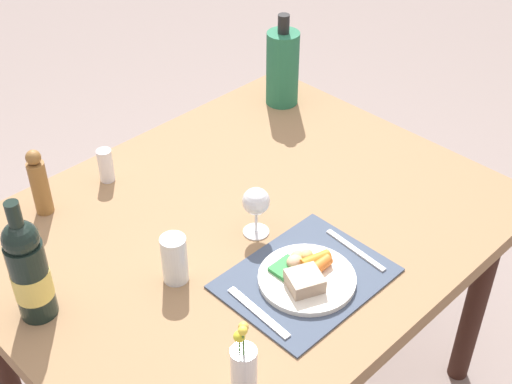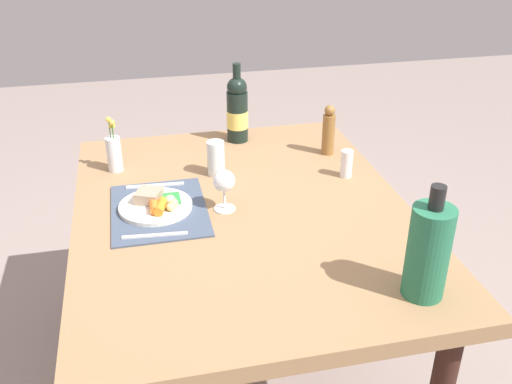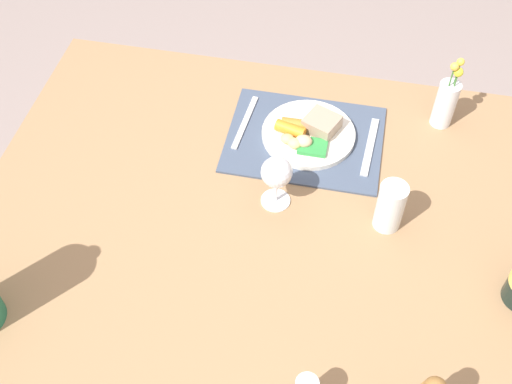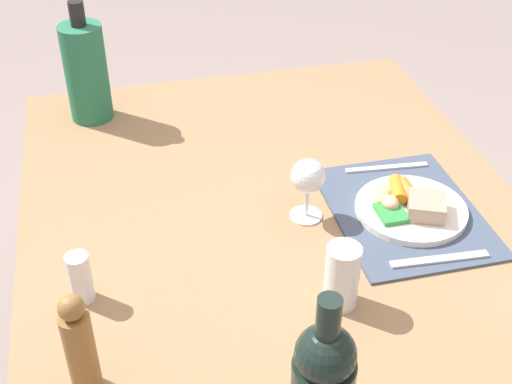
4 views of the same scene
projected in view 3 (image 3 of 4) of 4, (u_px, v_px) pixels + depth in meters
ground_plane at (263, 360)px, 2.05m from camera, size 8.00×8.00×0.00m
dining_table at (265, 240)px, 1.52m from camera, size 1.34×1.06×0.76m
placemat at (305, 139)px, 1.61m from camera, size 0.39×0.30×0.01m
dinner_plate at (308, 132)px, 1.60m from camera, size 0.23×0.23×0.05m
fork at (370, 147)px, 1.59m from camera, size 0.03×0.20×0.00m
knife at (245, 122)px, 1.64m from camera, size 0.03×0.19×0.00m
flower_vase at (446, 102)px, 1.60m from camera, size 0.05×0.05×0.20m
wine_glass at (277, 174)px, 1.42m from camera, size 0.07×0.07×0.14m
water_tumbler at (390, 209)px, 1.41m from camera, size 0.06×0.06×0.13m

